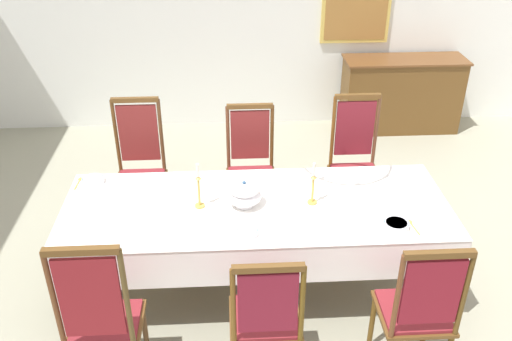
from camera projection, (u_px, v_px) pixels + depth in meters
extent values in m
cube|color=#999882|center=(258.00, 306.00, 4.23)|extent=(7.06, 6.57, 0.04)
cylinder|color=#613612|center=(72.00, 293.00, 3.79)|extent=(0.07, 0.07, 0.75)
cylinder|color=brown|center=(441.00, 278.00, 3.92)|extent=(0.07, 0.07, 0.75)
cylinder|color=brown|center=(95.00, 224.00, 4.49)|extent=(0.07, 0.07, 0.75)
cylinder|color=brown|center=(407.00, 214.00, 4.62)|extent=(0.07, 0.07, 0.75)
cube|color=brown|center=(256.00, 213.00, 4.03)|extent=(2.67, 0.89, 0.08)
cube|color=brown|center=(256.00, 207.00, 4.01)|extent=(2.79, 1.01, 0.03)
cube|color=white|center=(256.00, 205.00, 4.00)|extent=(2.81, 1.03, 0.00)
cube|color=white|center=(261.00, 267.00, 3.64)|extent=(2.81, 0.00, 0.30)
cube|color=white|center=(253.00, 186.00, 4.51)|extent=(2.81, 0.00, 0.30)
cube|color=white|center=(65.00, 229.00, 4.01)|extent=(0.00, 1.03, 0.30)
cube|color=white|center=(441.00, 216.00, 4.15)|extent=(0.00, 1.03, 0.30)
cylinder|color=brown|center=(87.00, 335.00, 3.64)|extent=(0.04, 0.04, 0.48)
cylinder|color=#533821|center=(145.00, 332.00, 3.66)|extent=(0.04, 0.04, 0.48)
cube|color=brown|center=(106.00, 326.00, 3.37)|extent=(0.44, 0.42, 0.03)
cube|color=maroon|center=(106.00, 323.00, 3.35)|extent=(0.40, 0.38, 0.02)
cylinder|color=brown|center=(55.00, 304.00, 3.01)|extent=(0.03, 0.03, 0.72)
cylinder|color=brown|center=(127.00, 301.00, 3.03)|extent=(0.03, 0.03, 0.72)
cube|color=maroon|center=(90.00, 298.00, 3.00)|extent=(0.34, 0.02, 0.55)
cube|color=brown|center=(81.00, 251.00, 2.84)|extent=(0.40, 0.04, 0.04)
cylinder|color=brown|center=(163.00, 218.00, 4.81)|extent=(0.04, 0.04, 0.48)
cylinder|color=brown|center=(119.00, 219.00, 4.79)|extent=(0.04, 0.04, 0.48)
cylinder|color=brown|center=(166.00, 195.00, 5.12)|extent=(0.04, 0.04, 0.48)
cylinder|color=brown|center=(125.00, 197.00, 5.10)|extent=(0.04, 0.04, 0.48)
cube|color=brown|center=(141.00, 183.00, 4.83)|extent=(0.44, 0.42, 0.03)
cube|color=maroon|center=(140.00, 181.00, 4.81)|extent=(0.40, 0.38, 0.02)
cylinder|color=brown|center=(161.00, 136.00, 4.82)|extent=(0.03, 0.03, 0.69)
cylinder|color=brown|center=(116.00, 137.00, 4.80)|extent=(0.03, 0.03, 0.69)
cube|color=maroon|center=(139.00, 133.00, 4.79)|extent=(0.34, 0.02, 0.53)
cube|color=brown|center=(135.00, 100.00, 4.64)|extent=(0.40, 0.04, 0.04)
cylinder|color=#534315|center=(234.00, 328.00, 3.69)|extent=(0.04, 0.04, 0.48)
cylinder|color=brown|center=(291.00, 326.00, 3.71)|extent=(0.04, 0.04, 0.48)
cube|color=brown|center=(265.00, 319.00, 3.42)|extent=(0.44, 0.42, 0.03)
cube|color=maroon|center=(265.00, 317.00, 3.40)|extent=(0.40, 0.38, 0.02)
cylinder|color=brown|center=(233.00, 308.00, 3.10)|extent=(0.03, 0.03, 0.56)
cylinder|color=brown|center=(302.00, 305.00, 3.12)|extent=(0.03, 0.03, 0.56)
cube|color=maroon|center=(268.00, 303.00, 3.09)|extent=(0.34, 0.02, 0.42)
cube|color=brown|center=(268.00, 268.00, 2.97)|extent=(0.40, 0.04, 0.04)
cylinder|color=brown|center=(274.00, 214.00, 4.85)|extent=(0.04, 0.04, 0.48)
cylinder|color=brown|center=(231.00, 215.00, 4.84)|extent=(0.04, 0.04, 0.48)
cylinder|color=#55371A|center=(271.00, 192.00, 5.17)|extent=(0.04, 0.04, 0.48)
cylinder|color=brown|center=(230.00, 193.00, 5.15)|extent=(0.04, 0.04, 0.48)
cube|color=brown|center=(251.00, 180.00, 4.87)|extent=(0.44, 0.42, 0.03)
cube|color=maroon|center=(251.00, 177.00, 4.86)|extent=(0.40, 0.38, 0.02)
cylinder|color=#553415|center=(272.00, 137.00, 4.89)|extent=(0.03, 0.03, 0.61)
cylinder|color=brown|center=(228.00, 139.00, 4.87)|extent=(0.03, 0.03, 0.61)
cube|color=maroon|center=(250.00, 135.00, 4.86)|extent=(0.34, 0.02, 0.47)
cube|color=brown|center=(250.00, 106.00, 4.73)|extent=(0.40, 0.04, 0.04)
cylinder|color=brown|center=(372.00, 322.00, 3.73)|extent=(0.04, 0.04, 0.48)
cylinder|color=#5F3711|center=(427.00, 320.00, 3.75)|extent=(0.04, 0.04, 0.48)
cube|color=brown|center=(413.00, 313.00, 3.46)|extent=(0.44, 0.42, 0.03)
cube|color=maroon|center=(413.00, 310.00, 3.45)|extent=(0.40, 0.38, 0.02)
cylinder|color=brown|center=(397.00, 298.00, 3.13)|extent=(0.03, 0.03, 0.61)
cylinder|color=#533A16|center=(464.00, 295.00, 3.15)|extent=(0.03, 0.03, 0.61)
cube|color=maroon|center=(432.00, 292.00, 3.12)|extent=(0.34, 0.02, 0.46)
cube|color=brown|center=(440.00, 254.00, 2.99)|extent=(0.40, 0.04, 0.04)
cylinder|color=#574211|center=(378.00, 210.00, 4.90)|extent=(0.04, 0.04, 0.48)
cylinder|color=brown|center=(336.00, 212.00, 4.88)|extent=(0.04, 0.04, 0.48)
cylinder|color=brown|center=(369.00, 189.00, 5.21)|extent=(0.04, 0.04, 0.48)
cylinder|color=brown|center=(329.00, 190.00, 5.19)|extent=(0.04, 0.04, 0.48)
cube|color=brown|center=(355.00, 177.00, 4.92)|extent=(0.44, 0.42, 0.03)
cube|color=maroon|center=(356.00, 174.00, 4.91)|extent=(0.40, 0.38, 0.02)
cylinder|color=brown|center=(376.00, 131.00, 4.92)|extent=(0.03, 0.03, 0.68)
cylinder|color=brown|center=(333.00, 132.00, 4.90)|extent=(0.03, 0.03, 0.68)
cube|color=maroon|center=(355.00, 128.00, 4.89)|extent=(0.34, 0.02, 0.52)
cube|color=brown|center=(358.00, 96.00, 4.74)|extent=(0.40, 0.04, 0.04)
cylinder|color=white|center=(244.00, 204.00, 3.99)|extent=(0.14, 0.14, 0.02)
ellipsoid|color=white|center=(244.00, 196.00, 3.96)|extent=(0.25, 0.25, 0.11)
ellipsoid|color=white|center=(244.00, 189.00, 3.92)|extent=(0.22, 0.22, 0.09)
sphere|color=#34567B|center=(244.00, 183.00, 3.90)|extent=(0.03, 0.03, 0.03)
cylinder|color=gold|center=(200.00, 206.00, 3.97)|extent=(0.07, 0.07, 0.02)
cylinder|color=gold|center=(199.00, 192.00, 3.91)|extent=(0.02, 0.02, 0.22)
cone|color=gold|center=(198.00, 178.00, 3.85)|extent=(0.04, 0.04, 0.02)
cylinder|color=silver|center=(198.00, 170.00, 3.82)|extent=(0.02, 0.02, 0.10)
cylinder|color=gold|center=(312.00, 202.00, 4.01)|extent=(0.07, 0.07, 0.02)
cylinder|color=gold|center=(313.00, 189.00, 3.96)|extent=(0.02, 0.02, 0.20)
cone|color=gold|center=(314.00, 177.00, 3.91)|extent=(0.04, 0.04, 0.02)
cylinder|color=silver|center=(314.00, 169.00, 3.88)|extent=(0.02, 0.02, 0.10)
cylinder|color=white|center=(396.00, 225.00, 3.75)|extent=(0.18, 0.18, 0.04)
cylinder|color=white|center=(396.00, 224.00, 3.75)|extent=(0.15, 0.15, 0.03)
torus|color=#34567B|center=(397.00, 223.00, 3.74)|extent=(0.17, 0.17, 0.01)
cylinder|color=white|center=(93.00, 180.00, 4.26)|extent=(0.17, 0.17, 0.04)
cylinder|color=white|center=(93.00, 180.00, 4.26)|extent=(0.14, 0.14, 0.03)
torus|color=#34567B|center=(93.00, 179.00, 4.25)|extent=(0.16, 0.16, 0.01)
cylinder|color=white|center=(247.00, 232.00, 3.68)|extent=(0.15, 0.15, 0.03)
cylinder|color=white|center=(247.00, 232.00, 3.68)|extent=(0.12, 0.12, 0.02)
torus|color=#34567B|center=(247.00, 231.00, 3.67)|extent=(0.14, 0.14, 0.01)
cube|color=gold|center=(415.00, 229.00, 3.73)|extent=(0.03, 0.14, 0.00)
ellipsoid|color=gold|center=(410.00, 222.00, 3.80)|extent=(0.03, 0.05, 0.01)
cube|color=gold|center=(77.00, 185.00, 4.23)|extent=(0.02, 0.14, 0.00)
ellipsoid|color=gold|center=(80.00, 179.00, 4.30)|extent=(0.03, 0.05, 0.01)
cube|color=brown|center=(401.00, 96.00, 6.70)|extent=(1.40, 0.44, 0.88)
cube|color=brown|center=(406.00, 60.00, 6.47)|extent=(1.44, 0.48, 0.02)
cube|color=#613612|center=(423.00, 88.00, 6.91)|extent=(0.59, 0.01, 0.70)
cube|color=#523510|center=(368.00, 89.00, 6.87)|extent=(0.59, 0.01, 0.70)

